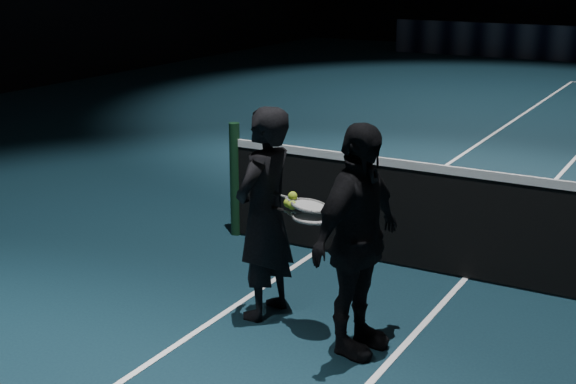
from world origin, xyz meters
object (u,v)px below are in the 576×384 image
Objects in this scene: racket_upper at (310,206)px; tennis_balls at (291,202)px; player_a at (265,214)px; player_b at (357,241)px; racket_lower at (311,218)px.

racket_upper is 5.67× the size of tennis_balls.
racket_upper is at bearing 85.82° from player_a.
player_b is (0.83, -0.19, 0.00)m from player_a.
racket_upper is at bearing 0.52° from tennis_balls.
racket_lower is 0.21m from tennis_balls.
racket_lower is 1.00× the size of racket_upper.
racket_lower is at bearing 80.11° from player_a.
player_b is 13.20× the size of tennis_balls.
player_a is 0.45m from racket_lower.
racket_upper is (0.40, -0.05, 0.14)m from player_a.
player_b is at bearing 80.11° from player_a.
racket_upper is at bearing 141.34° from racket_lower.
player_b is 0.61m from tennis_balls.
tennis_balls is (-0.19, 0.05, 0.08)m from racket_lower.
racket_lower is 5.67× the size of tennis_balls.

